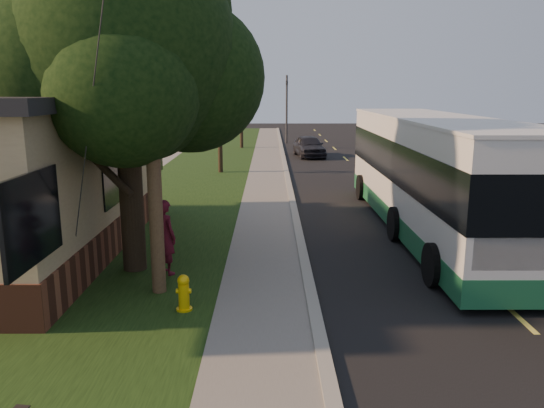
{
  "coord_description": "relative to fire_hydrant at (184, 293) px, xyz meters",
  "views": [
    {
      "loc": [
        -0.89,
        -9.92,
        4.39
      ],
      "look_at": [
        -0.83,
        3.4,
        1.5
      ],
      "focal_mm": 35.0,
      "sensor_mm": 36.0,
      "label": 1
    }
  ],
  "objects": [
    {
      "name": "ground",
      "position": [
        2.6,
        0.0,
        -0.43
      ],
      "size": [
        120.0,
        120.0,
        0.0
      ],
      "primitive_type": "plane",
      "color": "black",
      "rests_on": "ground"
    },
    {
      "name": "road",
      "position": [
        6.6,
        10.0,
        -0.43
      ],
      "size": [
        8.0,
        80.0,
        0.01
      ],
      "primitive_type": "cube",
      "color": "black",
      "rests_on": "ground"
    },
    {
      "name": "curb",
      "position": [
        2.6,
        10.0,
        -0.37
      ],
      "size": [
        0.25,
        80.0,
        0.12
      ],
      "primitive_type": "cube",
      "color": "gray",
      "rests_on": "ground"
    },
    {
      "name": "sidewalk",
      "position": [
        1.6,
        10.0,
        -0.39
      ],
      "size": [
        2.0,
        80.0,
        0.08
      ],
      "primitive_type": "cube",
      "color": "slate",
      "rests_on": "ground"
    },
    {
      "name": "grass_verge",
      "position": [
        -1.9,
        10.0,
        -0.4
      ],
      "size": [
        5.0,
        80.0,
        0.07
      ],
      "primitive_type": "cube",
      "color": "black",
      "rests_on": "ground"
    },
    {
      "name": "fire_hydrant",
      "position": [
        0.0,
        0.0,
        0.0
      ],
      "size": [
        0.32,
        0.32,
        0.74
      ],
      "color": "#E3B70B",
      "rests_on": "grass_verge"
    },
    {
      "name": "utility_pole",
      "position": [
        -0.71,
        0.99,
        4.2
      ],
      "size": [
        2.86,
        3.21,
        9.07
      ],
      "color": "#473321",
      "rests_on": "ground"
    },
    {
      "name": "leafy_tree",
      "position": [
        -1.57,
        2.65,
        4.73
      ],
      "size": [
        6.3,
        6.0,
        7.8
      ],
      "color": "black",
      "rests_on": "grass_verge"
    },
    {
      "name": "bare_tree_near",
      "position": [
        -0.9,
        18.0,
        1.72
      ],
      "size": [
        1.38,
        1.21,
        4.31
      ],
      "color": "black",
      "rests_on": "grass_verge"
    },
    {
      "name": "bare_tree_far",
      "position": [
        -0.4,
        30.0,
        1.57
      ],
      "size": [
        1.38,
        1.21,
        4.03
      ],
      "color": "black",
      "rests_on": "grass_verge"
    },
    {
      "name": "traffic_signal",
      "position": [
        3.1,
        34.0,
        2.73
      ],
      "size": [
        0.18,
        0.22,
        5.5
      ],
      "color": "#2D2D30",
      "rests_on": "ground"
    },
    {
      "name": "transit_bus",
      "position": [
        6.8,
        6.29,
        1.47
      ],
      "size": [
        3.05,
        13.24,
        3.58
      ],
      "color": "silver",
      "rests_on": "ground"
    },
    {
      "name": "skateboarder",
      "position": [
        -0.76,
        2.17,
        0.54
      ],
      "size": [
        0.77,
        0.77,
        1.8
      ],
      "primitive_type": "imported",
      "rotation": [
        0.0,
        0.0,
        2.38
      ],
      "color": "#53101F",
      "rests_on": "grass_verge"
    },
    {
      "name": "distant_car",
      "position": [
        4.32,
        25.05,
        0.28
      ],
      "size": [
        2.18,
        4.34,
        1.42
      ],
      "primitive_type": "imported",
      "rotation": [
        0.0,
        0.0,
        0.12
      ],
      "color": "black",
      "rests_on": "ground"
    }
  ]
}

